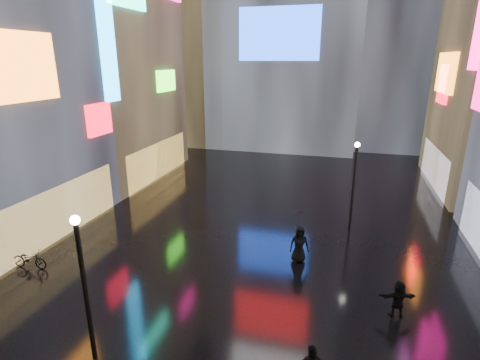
% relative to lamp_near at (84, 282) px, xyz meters
% --- Properties ---
extents(ground, '(140.00, 140.00, 0.00)m').
position_rel_lamp_near_xyz_m(ground, '(3.64, 13.21, -2.94)').
color(ground, black).
rests_on(ground, ground).
extents(building_left_far, '(10.28, 12.00, 22.00)m').
position_rel_lamp_near_xyz_m(building_left_far, '(-12.34, 19.21, 8.04)').
color(building_left_far, black).
rests_on(building_left_far, ground).
extents(tower_flank_left, '(10.00, 10.00, 26.00)m').
position_rel_lamp_near_xyz_m(tower_flank_left, '(-10.36, 35.21, 10.06)').
color(tower_flank_left, black).
rests_on(tower_flank_left, ground).
extents(lamp_near, '(0.30, 0.30, 5.20)m').
position_rel_lamp_near_xyz_m(lamp_near, '(0.00, 0.00, 0.00)').
color(lamp_near, black).
rests_on(lamp_near, ground).
extents(lamp_far, '(0.30, 0.30, 5.20)m').
position_rel_lamp_near_xyz_m(lamp_far, '(8.29, 13.05, 0.00)').
color(lamp_far, black).
rests_on(lamp_far, ground).
extents(pedestrian_4, '(1.07, 0.84, 1.91)m').
position_rel_lamp_near_xyz_m(pedestrian_4, '(5.84, 8.16, -1.99)').
color(pedestrian_4, black).
rests_on(pedestrian_4, ground).
extents(pedestrian_5, '(1.48, 0.78, 1.53)m').
position_rel_lamp_near_xyz_m(pedestrian_5, '(10.04, 5.05, -2.18)').
color(pedestrian_5, black).
rests_on(pedestrian_5, ground).
extents(umbrella_2, '(0.93, 0.95, 0.83)m').
position_rel_lamp_near_xyz_m(umbrella_2, '(5.84, 8.16, -0.62)').
color(umbrella_2, black).
rests_on(umbrella_2, pedestrian_4).
extents(bicycle, '(1.83, 0.77, 0.94)m').
position_rel_lamp_near_xyz_m(bicycle, '(-6.55, 4.11, -2.47)').
color(bicycle, black).
rests_on(bicycle, ground).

